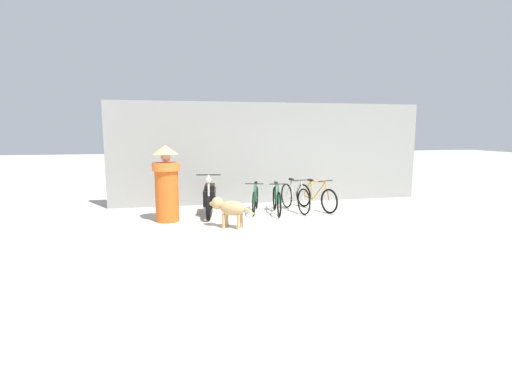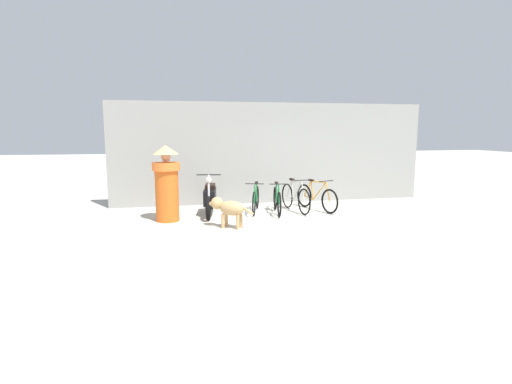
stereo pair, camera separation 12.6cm
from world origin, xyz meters
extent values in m
plane|color=#B7B2A5|center=(0.00, 0.00, 0.00)|extent=(60.00, 60.00, 0.00)
cube|color=gray|center=(0.00, 3.00, 1.45)|extent=(9.22, 0.20, 2.90)
torus|color=black|center=(-0.91, 1.18, 0.30)|extent=(0.21, 0.59, 0.61)
torus|color=black|center=(-0.64, 2.10, 0.30)|extent=(0.21, 0.59, 0.61)
cylinder|color=#1E7238|center=(-0.81, 1.54, 0.50)|extent=(0.17, 0.47, 0.51)
cylinder|color=#1E7238|center=(-0.73, 1.80, 0.49)|extent=(0.06, 0.13, 0.46)
cylinder|color=#1E7238|center=(-0.79, 1.58, 0.73)|extent=(0.19, 0.54, 0.06)
cylinder|color=#1E7238|center=(-0.69, 1.93, 0.28)|extent=(0.13, 0.36, 0.07)
cylinder|color=#1E7238|center=(-0.67, 1.97, 0.51)|extent=(0.11, 0.28, 0.43)
cylinder|color=#1E7238|center=(-0.89, 1.25, 0.52)|extent=(0.08, 0.17, 0.45)
cube|color=black|center=(-0.71, 1.85, 0.74)|extent=(0.12, 0.19, 0.05)
cylinder|color=black|center=(-0.87, 1.32, 0.78)|extent=(0.45, 0.16, 0.02)
torus|color=black|center=(-0.33, 0.92, 0.31)|extent=(0.14, 0.62, 0.62)
torus|color=black|center=(-0.19, 1.88, 0.31)|extent=(0.14, 0.62, 0.62)
cylinder|color=#1E7238|center=(-0.28, 1.29, 0.51)|extent=(0.10, 0.48, 0.51)
cylinder|color=#1E7238|center=(-0.24, 1.57, 0.49)|extent=(0.05, 0.13, 0.47)
cylinder|color=#1E7238|center=(-0.27, 1.34, 0.74)|extent=(0.11, 0.55, 0.06)
cylinder|color=#1E7238|center=(-0.22, 1.70, 0.29)|extent=(0.08, 0.37, 0.07)
cylinder|color=#1E7238|center=(-0.21, 1.75, 0.52)|extent=(0.07, 0.29, 0.43)
cylinder|color=#1E7238|center=(-0.32, 1.00, 0.53)|extent=(0.05, 0.17, 0.46)
cube|color=black|center=(-0.23, 1.62, 0.76)|extent=(0.10, 0.19, 0.05)
cylinder|color=black|center=(-0.31, 1.07, 0.80)|extent=(0.46, 0.09, 0.02)
torus|color=black|center=(0.34, 1.03, 0.34)|extent=(0.14, 0.67, 0.67)
torus|color=black|center=(0.19, 2.03, 0.34)|extent=(0.14, 0.67, 0.67)
cylinder|color=beige|center=(0.28, 1.42, 0.55)|extent=(0.10, 0.50, 0.56)
cylinder|color=beige|center=(0.24, 1.71, 0.54)|extent=(0.05, 0.13, 0.51)
cylinder|color=beige|center=(0.27, 1.47, 0.80)|extent=(0.12, 0.58, 0.06)
cylinder|color=beige|center=(0.22, 1.84, 0.31)|extent=(0.09, 0.38, 0.08)
cylinder|color=beige|center=(0.21, 1.89, 0.56)|extent=(0.07, 0.30, 0.47)
cylinder|color=beige|center=(0.33, 1.11, 0.58)|extent=(0.05, 0.18, 0.49)
cube|color=black|center=(0.23, 1.76, 0.82)|extent=(0.10, 0.19, 0.05)
cylinder|color=black|center=(0.32, 1.18, 0.86)|extent=(0.46, 0.09, 0.02)
torus|color=black|center=(1.03, 1.05, 0.32)|extent=(0.25, 0.62, 0.64)
torus|color=black|center=(0.69, 2.07, 0.32)|extent=(0.25, 0.62, 0.64)
cylinder|color=orange|center=(0.90, 1.44, 0.53)|extent=(0.19, 0.51, 0.53)
cylinder|color=orange|center=(0.80, 1.74, 0.51)|extent=(0.07, 0.14, 0.48)
cylinder|color=orange|center=(0.88, 1.49, 0.77)|extent=(0.22, 0.59, 0.06)
cylinder|color=orange|center=(0.75, 1.87, 0.29)|extent=(0.16, 0.39, 0.08)
cylinder|color=orange|center=(0.73, 1.93, 0.53)|extent=(0.13, 0.31, 0.45)
cylinder|color=orange|center=(1.00, 1.13, 0.55)|extent=(0.09, 0.19, 0.47)
cube|color=black|center=(0.78, 1.79, 0.78)|extent=(0.12, 0.19, 0.05)
cylinder|color=black|center=(0.98, 1.20, 0.82)|extent=(0.44, 0.17, 0.02)
torus|color=black|center=(-2.06, 0.91, 0.29)|extent=(0.18, 0.59, 0.58)
torus|color=black|center=(-1.86, 2.27, 0.29)|extent=(0.18, 0.59, 0.58)
cube|color=black|center=(-1.96, 1.59, 0.46)|extent=(0.41, 0.91, 0.38)
cube|color=black|center=(-1.94, 1.75, 0.70)|extent=(0.32, 0.59, 0.10)
cylinder|color=silver|center=(-2.03, 1.17, 0.75)|extent=(0.07, 0.16, 0.60)
cylinder|color=silver|center=(-2.05, 1.01, 0.37)|extent=(0.07, 0.23, 0.20)
cylinder|color=black|center=(-2.02, 1.22, 1.05)|extent=(0.58, 0.11, 0.03)
sphere|color=silver|center=(-2.02, 1.18, 0.93)|extent=(0.16, 0.16, 0.14)
ellipsoid|color=tan|center=(-1.63, 0.06, 0.44)|extent=(0.65, 0.57, 0.32)
cylinder|color=tan|center=(-1.82, 0.08, 0.16)|extent=(0.10, 0.10, 0.31)
cylinder|color=tan|center=(-1.73, 0.23, 0.16)|extent=(0.10, 0.10, 0.31)
cylinder|color=tan|center=(-1.53, -0.11, 0.16)|extent=(0.10, 0.10, 0.31)
cylinder|color=tan|center=(-1.43, 0.04, 0.16)|extent=(0.10, 0.10, 0.31)
sphere|color=tan|center=(-1.93, 0.25, 0.52)|extent=(0.38, 0.38, 0.27)
ellipsoid|color=tan|center=(-2.03, 0.31, 0.50)|extent=(0.19, 0.17, 0.10)
cylinder|color=tan|center=(-1.30, -0.15, 0.40)|extent=(0.24, 0.18, 0.17)
cylinder|color=orange|center=(-3.01, 1.04, 0.69)|extent=(0.67, 0.67, 1.37)
cylinder|color=orange|center=(-3.01, 1.04, 1.28)|extent=(0.80, 0.80, 0.18)
sphere|color=tan|center=(-3.01, 1.04, 1.50)|extent=(0.27, 0.27, 0.22)
cone|color=tan|center=(-3.01, 1.04, 1.67)|extent=(0.74, 0.74, 0.21)
camera|label=1|loc=(-2.94, -8.33, 2.09)|focal=28.00mm
camera|label=2|loc=(-2.82, -8.36, 2.09)|focal=28.00mm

